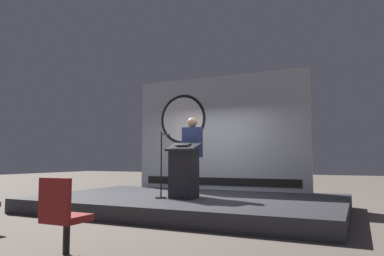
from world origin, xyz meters
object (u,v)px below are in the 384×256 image
Objects in this scene: speaker_person at (192,156)px; microphone_stand at (162,175)px; podium at (184,171)px; audience_chair_right at (62,212)px.

speaker_person is 0.83m from microphone_stand.
podium is 0.67× the size of speaker_person.
speaker_person reaches higher than audience_chair_right.
microphone_stand reaches higher than audience_chair_right.
speaker_person is at bearing 54.41° from microphone_stand.
microphone_stand is at bearing 100.27° from audience_chair_right.
speaker_person is at bearing 93.55° from podium.
microphone_stand is 3.46m from audience_chair_right.
podium is 1.30× the size of audience_chair_right.
audience_chair_right is at bearing -87.22° from speaker_person.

